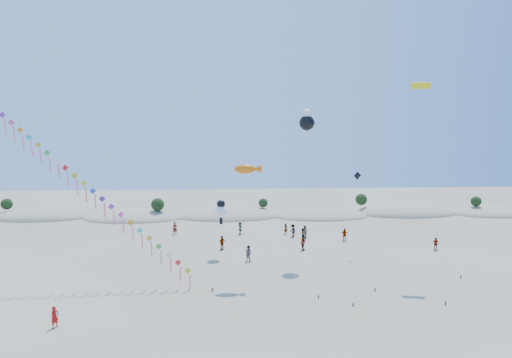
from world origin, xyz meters
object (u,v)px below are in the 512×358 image
Objects in this scene: parafoil_kite at (421,91)px; fish_kite at (248,169)px; kite_train at (90,189)px; flyer_foreground at (55,317)px.

fish_kite is at bearing -175.33° from parafoil_kite.
parafoil_kite is at bearing 4.67° from fish_kite.
kite_train is at bearing -178.87° from fish_kite.
parafoil_kite reaches higher than flyer_foreground.
parafoil_kite is (33.05, 1.75, 9.62)m from kite_train.
fish_kite is 0.59× the size of parafoil_kite.
flyer_foreground is (-15.15, -9.93, -10.26)m from fish_kite.
flyer_foreground is at bearing -160.94° from parafoil_kite.
fish_kite is 6.95× the size of flyer_foreground.
kite_train is 12.81m from flyer_foreground.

